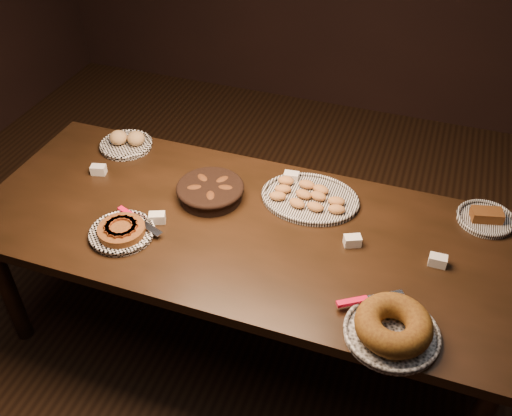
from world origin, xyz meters
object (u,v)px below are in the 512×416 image
(apple_tart_plate, at_px, (122,231))
(bundt_cake_plate, at_px, (393,327))
(buffet_table, at_px, (245,238))
(madeleine_platter, at_px, (309,197))

(apple_tart_plate, xyz_separation_m, bundt_cake_plate, (1.17, -0.15, 0.02))
(apple_tart_plate, bearing_deg, bundt_cake_plate, -4.39)
(buffet_table, distance_m, bundt_cake_plate, 0.80)
(buffet_table, xyz_separation_m, apple_tart_plate, (-0.47, -0.23, 0.09))
(buffet_table, relative_size, bundt_cake_plate, 6.16)
(madeleine_platter, xyz_separation_m, bundt_cake_plate, (0.48, -0.64, 0.03))
(buffet_table, height_order, bundt_cake_plate, bundt_cake_plate)
(apple_tart_plate, relative_size, bundt_cake_plate, 0.80)
(apple_tart_plate, bearing_deg, buffet_table, 28.94)
(buffet_table, height_order, madeleine_platter, madeleine_platter)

